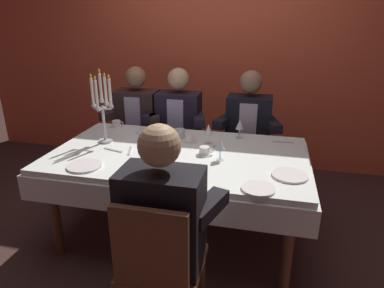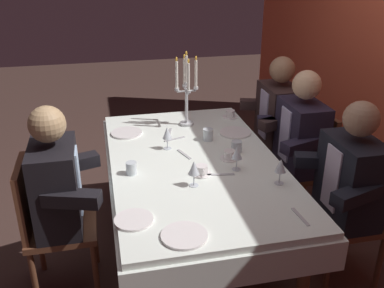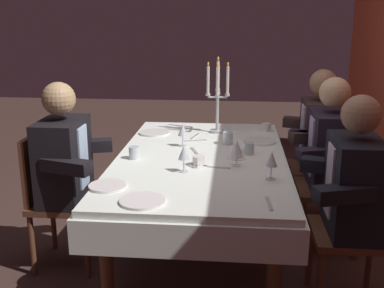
# 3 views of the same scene
# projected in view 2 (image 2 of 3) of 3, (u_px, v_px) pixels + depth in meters

# --- Properties ---
(ground_plane) EXTENTS (12.00, 12.00, 0.00)m
(ground_plane) POSITION_uv_depth(u_px,v_px,m) (194.00, 250.00, 3.20)
(ground_plane) COLOR #3E2A25
(dining_table) EXTENTS (1.94, 1.14, 0.74)m
(dining_table) POSITION_uv_depth(u_px,v_px,m) (194.00, 176.00, 2.95)
(dining_table) COLOR white
(dining_table) RESTS_ON ground_plane
(candelabra) EXTENTS (0.19, 0.19, 0.59)m
(candelabra) POSITION_uv_depth(u_px,v_px,m) (186.00, 91.00, 3.37)
(candelabra) COLOR silver
(candelabra) RESTS_ON dining_table
(dinner_plate_0) EXTENTS (0.23, 0.23, 0.01)m
(dinner_plate_0) POSITION_uv_depth(u_px,v_px,m) (184.00, 235.00, 2.13)
(dinner_plate_0) COLOR white
(dinner_plate_0) RESTS_ON dining_table
(dinner_plate_1) EXTENTS (0.24, 0.24, 0.01)m
(dinner_plate_1) POSITION_uv_depth(u_px,v_px,m) (127.00, 133.00, 3.31)
(dinner_plate_1) COLOR white
(dinner_plate_1) RESTS_ON dining_table
(dinner_plate_2) EXTENTS (0.21, 0.21, 0.01)m
(dinner_plate_2) POSITION_uv_depth(u_px,v_px,m) (134.00, 220.00, 2.25)
(dinner_plate_2) COLOR white
(dinner_plate_2) RESTS_ON dining_table
(dinner_plate_3) EXTENTS (0.24, 0.24, 0.01)m
(dinner_plate_3) POSITION_uv_depth(u_px,v_px,m) (235.00, 133.00, 3.31)
(dinner_plate_3) COLOR white
(dinner_plate_3) RESTS_ON dining_table
(wine_glass_0) EXTENTS (0.07, 0.07, 0.16)m
(wine_glass_0) POSITION_uv_depth(u_px,v_px,m) (167.00, 133.00, 3.02)
(wine_glass_0) COLOR silver
(wine_glass_0) RESTS_ON dining_table
(wine_glass_1) EXTENTS (0.07, 0.07, 0.16)m
(wine_glass_1) POSITION_uv_depth(u_px,v_px,m) (194.00, 169.00, 2.54)
(wine_glass_1) COLOR silver
(wine_glass_1) RESTS_ON dining_table
(wine_glass_2) EXTENTS (0.07, 0.07, 0.16)m
(wine_glass_2) POSITION_uv_depth(u_px,v_px,m) (281.00, 166.00, 2.57)
(wine_glass_2) COLOR silver
(wine_glass_2) RESTS_ON dining_table
(wine_glass_3) EXTENTS (0.07, 0.07, 0.16)m
(wine_glass_3) POSITION_uv_depth(u_px,v_px,m) (237.00, 153.00, 2.73)
(wine_glass_3) COLOR silver
(wine_glass_3) RESTS_ON dining_table
(water_tumbler_0) EXTENTS (0.07, 0.07, 0.08)m
(water_tumbler_0) POSITION_uv_depth(u_px,v_px,m) (237.00, 147.00, 3.00)
(water_tumbler_0) COLOR silver
(water_tumbler_0) RESTS_ON dining_table
(water_tumbler_1) EXTENTS (0.07, 0.07, 0.09)m
(water_tumbler_1) POSITION_uv_depth(u_px,v_px,m) (208.00, 135.00, 3.19)
(water_tumbler_1) COLOR silver
(water_tumbler_1) RESTS_ON dining_table
(water_tumbler_2) EXTENTS (0.07, 0.07, 0.08)m
(water_tumbler_2) POSITION_uv_depth(u_px,v_px,m) (131.00, 168.00, 2.71)
(water_tumbler_2) COLOR silver
(water_tumbler_2) RESTS_ON dining_table
(coffee_cup_0) EXTENTS (0.13, 0.12, 0.06)m
(coffee_cup_0) POSITION_uv_depth(u_px,v_px,m) (229.00, 155.00, 2.91)
(coffee_cup_0) COLOR white
(coffee_cup_0) RESTS_ON dining_table
(coffee_cup_1) EXTENTS (0.13, 0.12, 0.06)m
(coffee_cup_1) POSITION_uv_depth(u_px,v_px,m) (230.00, 114.00, 3.62)
(coffee_cup_1) COLOR white
(coffee_cup_1) RESTS_ON dining_table
(coffee_cup_2) EXTENTS (0.13, 0.12, 0.06)m
(coffee_cup_2) POSITION_uv_depth(u_px,v_px,m) (202.00, 171.00, 2.71)
(coffee_cup_2) COLOR white
(coffee_cup_2) RESTS_ON dining_table
(fork_0) EXTENTS (0.04, 0.17, 0.01)m
(fork_0) POSITION_uv_depth(u_px,v_px,m) (221.00, 175.00, 2.71)
(fork_0) COLOR #B7B7BC
(fork_0) RESTS_ON dining_table
(fork_1) EXTENTS (0.17, 0.07, 0.01)m
(fork_1) POSITION_uv_depth(u_px,v_px,m) (184.00, 154.00, 2.98)
(fork_1) COLOR #B7B7BC
(fork_1) RESTS_ON dining_table
(fork_2) EXTENTS (0.17, 0.03, 0.01)m
(fork_2) POSITION_uv_depth(u_px,v_px,m) (300.00, 217.00, 2.29)
(fork_2) COLOR #B7B7BC
(fork_2) RESTS_ON dining_table
(spoon_3) EXTENTS (0.17, 0.06, 0.01)m
(spoon_3) POSITION_uv_depth(u_px,v_px,m) (170.00, 133.00, 3.32)
(spoon_3) COLOR #B7B7BC
(spoon_3) RESTS_ON dining_table
(fork_4) EXTENTS (0.07, 0.17, 0.01)m
(fork_4) POSITION_uv_depth(u_px,v_px,m) (175.00, 139.00, 3.21)
(fork_4) COLOR #B7B7BC
(fork_4) RESTS_ON dining_table
(seated_diner_0) EXTENTS (0.63, 0.48, 1.24)m
(seated_diner_0) POSITION_uv_depth(u_px,v_px,m) (279.00, 116.00, 3.68)
(seated_diner_0) COLOR brown
(seated_diner_0) RESTS_ON ground_plane
(seated_diner_1) EXTENTS (0.63, 0.48, 1.24)m
(seated_diner_1) POSITION_uv_depth(u_px,v_px,m) (302.00, 136.00, 3.29)
(seated_diner_1) COLOR brown
(seated_diner_1) RESTS_ON ground_plane
(seated_diner_2) EXTENTS (0.63, 0.48, 1.24)m
(seated_diner_2) POSITION_uv_depth(u_px,v_px,m) (55.00, 187.00, 2.59)
(seated_diner_2) COLOR brown
(seated_diner_2) RESTS_ON ground_plane
(seated_diner_3) EXTENTS (0.63, 0.48, 1.24)m
(seated_diner_3) POSITION_uv_depth(u_px,v_px,m) (352.00, 180.00, 2.67)
(seated_diner_3) COLOR brown
(seated_diner_3) RESTS_ON ground_plane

